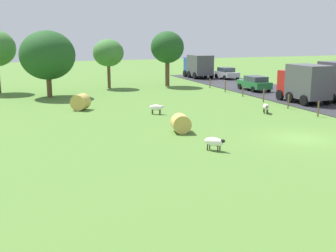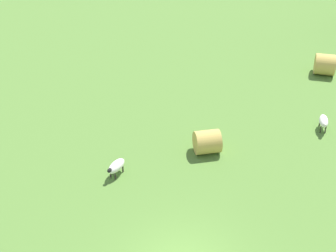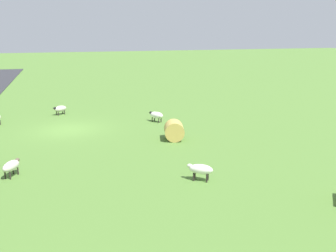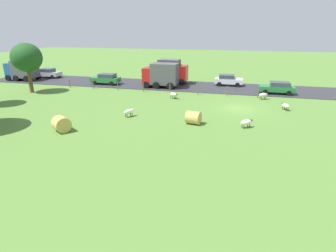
{
  "view_description": "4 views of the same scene",
  "coord_description": "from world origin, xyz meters",
  "px_view_note": "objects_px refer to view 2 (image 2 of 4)",
  "views": [
    {
      "loc": [
        -16.41,
        -20.86,
        6.25
      ],
      "look_at": [
        -7.58,
        2.9,
        0.76
      ],
      "focal_mm": 45.88,
      "sensor_mm": 36.0,
      "label": 1
    },
    {
      "loc": [
        11.72,
        -5.42,
        14.87
      ],
      "look_at": [
        -8.18,
        2.8,
        0.68
      ],
      "focal_mm": 53.77,
      "sensor_mm": 36.0,
      "label": 2
    },
    {
      "loc": [
        -0.14,
        26.14,
        6.82
      ],
      "look_at": [
        -6.25,
        2.6,
        0.49
      ],
      "focal_mm": 41.58,
      "sensor_mm": 36.0,
      "label": 3
    },
    {
      "loc": [
        -30.73,
        0.44,
        8.51
      ],
      "look_at": [
        -8.31,
        5.99,
        0.32
      ],
      "focal_mm": 30.18,
      "sensor_mm": 36.0,
      "label": 4
    }
  ],
  "objects_px": {
    "sheep_2": "(324,121)",
    "hay_bale_0": "(325,65)",
    "hay_bale_1": "(207,142)",
    "sheep_1": "(116,166)"
  },
  "relations": [
    {
      "from": "sheep_2",
      "to": "hay_bale_0",
      "type": "distance_m",
      "value": 6.64
    },
    {
      "from": "sheep_2",
      "to": "hay_bale_0",
      "type": "height_order",
      "value": "hay_bale_0"
    },
    {
      "from": "hay_bale_0",
      "to": "hay_bale_1",
      "type": "height_order",
      "value": "hay_bale_0"
    },
    {
      "from": "sheep_1",
      "to": "hay_bale_1",
      "type": "distance_m",
      "value": 4.71
    },
    {
      "from": "hay_bale_0",
      "to": "sheep_1",
      "type": "bearing_deg",
      "value": -72.77
    },
    {
      "from": "sheep_1",
      "to": "hay_bale_1",
      "type": "height_order",
      "value": "hay_bale_1"
    },
    {
      "from": "sheep_2",
      "to": "hay_bale_1",
      "type": "relative_size",
      "value": 0.95
    },
    {
      "from": "sheep_2",
      "to": "hay_bale_0",
      "type": "bearing_deg",
      "value": 142.6
    },
    {
      "from": "sheep_2",
      "to": "hay_bale_1",
      "type": "distance_m",
      "value": 6.56
    },
    {
      "from": "sheep_1",
      "to": "hay_bale_1",
      "type": "bearing_deg",
      "value": 90.45
    }
  ]
}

